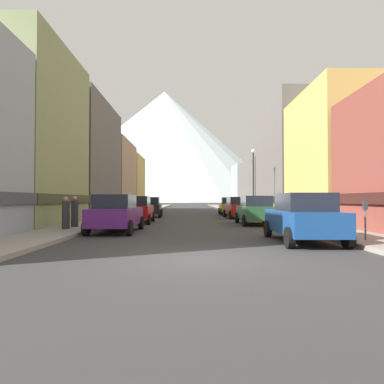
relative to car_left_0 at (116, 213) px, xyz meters
name	(u,v)px	position (x,y,z in m)	size (l,w,h in m)	color
ground_plane	(203,259)	(3.80, -7.24, -0.90)	(400.00, 400.00, 0.00)	#353535
sidewalk_left	(144,211)	(-2.45, 27.76, -0.82)	(2.50, 100.00, 0.15)	gray
sidewalk_right	(239,211)	(10.05, 27.76, -0.82)	(2.50, 100.00, 0.15)	gray
storefront_left_1	(10,140)	(-7.11, 3.82, 4.18)	(7.13, 8.28, 10.51)	#8C9966
storefront_left_2	(63,162)	(-7.74, 13.84, 4.03)	(8.38, 10.85, 10.19)	#66605B
storefront_left_3	(104,178)	(-6.92, 24.79, 3.27)	(6.74, 10.00, 8.65)	tan
storefront_left_4	(111,184)	(-8.31, 34.59, 3.04)	(9.51, 8.59, 8.18)	#D8B259
storefront_right_1	(365,159)	(15.74, 7.16, 3.46)	(9.17, 8.67, 9.04)	#D8B259
storefront_right_2	(306,161)	(15.23, 17.54, 4.59)	(8.16, 11.20, 11.34)	#66605B
storefront_right_3	(273,188)	(15.14, 30.47, 2.32)	(7.99, 13.57, 6.70)	#66605B
storefront_right_4	(253,188)	(14.62, 41.77, 2.75)	(6.94, 8.06, 7.58)	#99A5B2
car_left_0	(116,213)	(0.00, 0.00, 0.00)	(2.11, 4.42, 1.78)	#591E72
car_left_1	(137,209)	(0.00, 6.31, 0.00)	(2.15, 4.44, 1.78)	#9E1111
car_left_2	(150,207)	(0.00, 14.03, 0.00)	(2.22, 4.47, 1.78)	black
car_right_0	(303,217)	(7.60, -3.77, 0.00)	(2.16, 4.45, 1.78)	#19478C
car_right_1	(255,210)	(7.60, 4.89, 0.00)	(2.12, 4.43, 1.78)	#265933
car_right_2	(238,207)	(7.60, 12.12, 0.00)	(2.18, 4.45, 1.78)	#9E1111
car_right_3	(229,206)	(7.60, 18.23, 0.00)	(2.19, 4.46, 1.78)	#B28419
parking_meter_near	(365,215)	(9.55, -4.40, 0.11)	(0.14, 0.10, 1.33)	#595960
potted_plant_0	(276,212)	(10.80, 12.24, -0.39)	(0.52, 0.52, 0.78)	gray
pedestrian_0	(66,214)	(-2.45, 0.16, -0.05)	(0.36, 0.36, 1.53)	#333338
pedestrian_1	(303,211)	(10.05, 3.31, -0.01)	(0.36, 0.36, 1.61)	#333338
pedestrian_2	(75,213)	(-2.45, 1.41, -0.03)	(0.36, 0.36, 1.57)	#333338
streetlamp_right	(253,172)	(9.15, 13.51, 3.09)	(0.36, 0.36, 5.86)	black
mountain_backdrop	(165,146)	(-16.06, 252.76, 43.62)	(201.12, 201.12, 89.03)	silver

